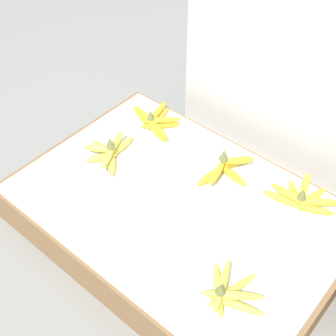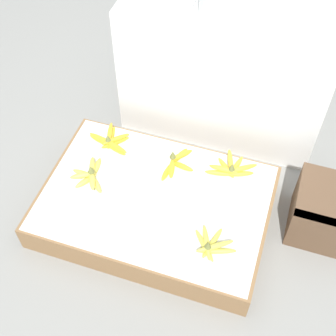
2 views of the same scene
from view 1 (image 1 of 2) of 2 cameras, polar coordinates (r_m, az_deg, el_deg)
ground_plane at (r=1.62m, az=1.31°, el=-7.75°), size 10.00×10.00×0.00m
display_platform at (r=1.56m, az=1.35°, el=-6.08°), size 1.05×0.72×0.15m
banana_bunch_front_midright at (r=1.30m, az=7.24°, el=-14.81°), size 0.21×0.19×0.09m
banana_bunch_middle_left at (r=1.65m, az=-7.23°, el=2.05°), size 0.19×0.21×0.09m
banana_bunch_back_left at (r=1.77m, az=-1.68°, el=5.77°), size 0.23×0.18×0.09m
banana_bunch_back_midleft at (r=1.59m, az=7.13°, el=-0.01°), size 0.14×0.23×0.10m
banana_bunch_back_midright at (r=1.55m, az=16.05°, el=-3.46°), size 0.24×0.16×0.09m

